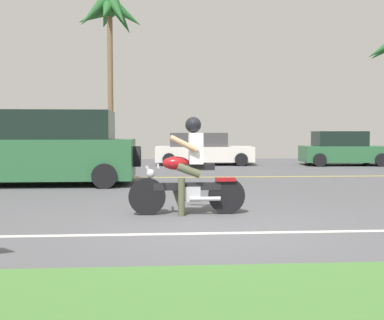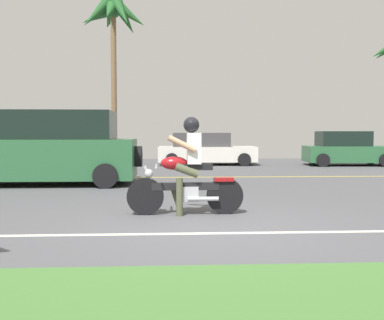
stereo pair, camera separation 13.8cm
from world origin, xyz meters
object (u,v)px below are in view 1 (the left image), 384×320
motorcyclist (188,173)px  parked_car_1 (83,150)px  parked_car_3 (343,149)px  palm_tree_1 (110,21)px  suv_nearby (45,149)px  parked_car_2 (202,150)px

motorcyclist → parked_car_1: size_ratio=0.54×
parked_car_3 → parked_car_1: bearing=176.5°
motorcyclist → parked_car_1: (-3.89, 12.19, -0.03)m
motorcyclist → parked_car_1: motorcyclist is taller
palm_tree_1 → parked_car_3: bearing=-17.1°
motorcyclist → parked_car_1: 12.80m
suv_nearby → parked_car_3: suv_nearby is taller
motorcyclist → suv_nearby: bearing=127.1°
motorcyclist → parked_car_2: size_ratio=0.47×
motorcyclist → parked_car_2: (1.36, 12.27, -0.05)m
parked_car_1 → palm_tree_1: (0.95, 2.50, 6.15)m
parked_car_1 → parked_car_2: 5.25m
suv_nearby → parked_car_3: size_ratio=1.37×
parked_car_2 → parked_car_3: 6.14m
parked_car_3 → palm_tree_1: palm_tree_1 is taller
parked_car_1 → parked_car_2: bearing=0.9°
suv_nearby → palm_tree_1: palm_tree_1 is taller
motorcyclist → parked_car_3: motorcyclist is taller
parked_car_1 → parked_car_3: size_ratio=1.01×
palm_tree_1 → motorcyclist: bearing=-78.7°
parked_car_2 → palm_tree_1: size_ratio=0.54×
parked_car_2 → parked_car_3: parked_car_3 is taller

